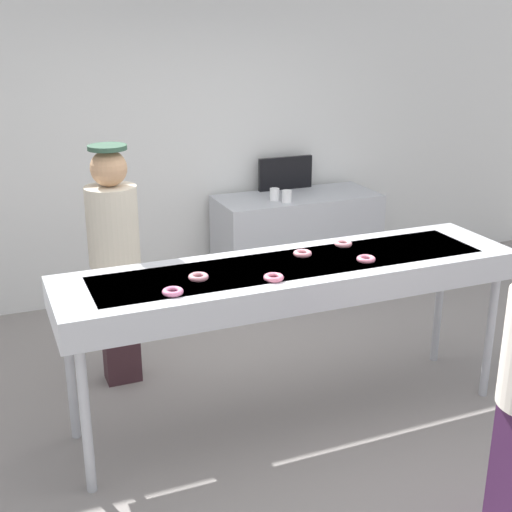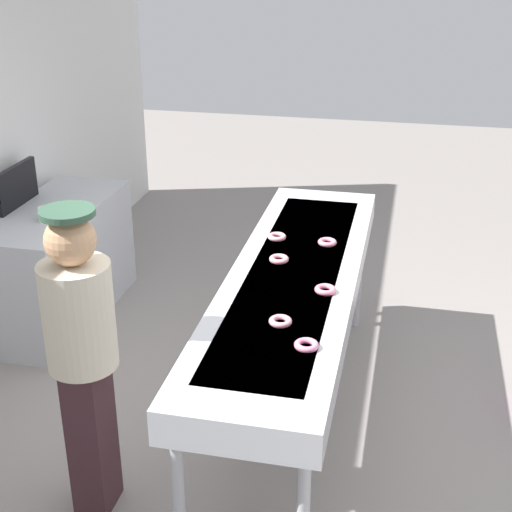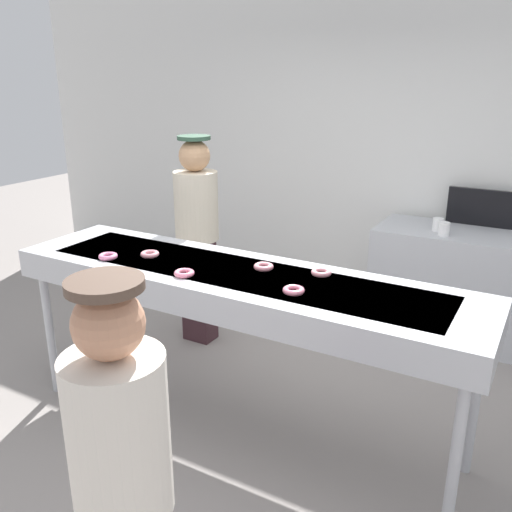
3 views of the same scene
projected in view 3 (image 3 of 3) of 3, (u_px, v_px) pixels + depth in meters
The scene contains 15 objects.
ground_plane at pixel (238, 425), 3.50m from camera, with size 16.00×16.00×0.00m, color gray.
back_wall at pixel (375, 145), 5.05m from camera, with size 8.00×0.12×3.00m, color white.
fryer_conveyor at pixel (237, 286), 3.20m from camera, with size 2.86×0.72×1.05m.
strawberry_donut_0 at pixel (108, 256), 3.38m from camera, with size 0.12×0.12×0.03m, color pink.
strawberry_donut_1 at pixel (264, 267), 3.20m from camera, with size 0.12×0.12×0.03m, color pink.
strawberry_donut_2 at pixel (184, 273), 3.10m from camera, with size 0.12×0.12×0.03m, color pink.
strawberry_donut_3 at pixel (321, 272), 3.11m from camera, with size 0.12×0.12×0.03m, color pink.
strawberry_donut_4 at pixel (150, 254), 3.42m from camera, with size 0.12×0.12×0.03m, color pink.
strawberry_donut_5 at pixel (294, 290), 2.85m from camera, with size 0.12×0.12×0.03m, color pink.
worker_baker at pixel (197, 227), 4.35m from camera, with size 0.34×0.34×1.68m.
customer_waiting at pixel (124, 485), 1.76m from camera, with size 0.32×0.32×1.59m.
prep_counter at pixel (466, 286), 4.55m from camera, with size 1.50×0.64×0.91m, color #B7BABF.
paper_cup_0 at pixel (444, 229), 4.32m from camera, with size 0.08×0.08×0.11m, color white.
paper_cup_1 at pixel (438, 225), 4.44m from camera, with size 0.08×0.08×0.11m, color white.
menu_display at pixel (481, 208), 4.57m from camera, with size 0.54×0.04×0.31m, color black.
Camera 3 is at (1.56, -2.53, 2.14)m, focal length 38.65 mm.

